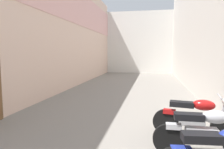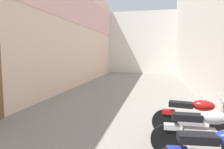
% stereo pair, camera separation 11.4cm
% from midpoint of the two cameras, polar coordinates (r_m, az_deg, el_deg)
% --- Properties ---
extents(ground_plane, '(36.80, 36.80, 0.00)m').
position_cam_midpoint_polar(ground_plane, '(7.66, 2.42, -8.51)').
color(ground_plane, gray).
extents(building_left, '(0.45, 20.80, 6.41)m').
position_cam_midpoint_polar(building_left, '(10.39, -14.32, 13.09)').
color(building_left, beige).
rests_on(building_left, ground).
extents(building_right, '(0.45, 20.80, 7.28)m').
position_cam_midpoint_polar(building_right, '(9.69, 25.22, 15.68)').
color(building_right, beige).
rests_on(building_right, ground).
extents(building_far_end, '(9.22, 2.00, 5.90)m').
position_cam_midpoint_polar(building_far_end, '(20.77, 8.75, 8.80)').
color(building_far_end, silver).
rests_on(building_far_end, ground).
extents(motorcycle_fifth, '(1.85, 0.58, 1.04)m').
position_cam_midpoint_polar(motorcycle_fifth, '(4.18, 25.01, -14.44)').
color(motorcycle_fifth, black).
rests_on(motorcycle_fifth, ground).
extents(motorcycle_sixth, '(1.84, 0.58, 1.04)m').
position_cam_midpoint_polar(motorcycle_sixth, '(5.00, 22.73, -10.98)').
color(motorcycle_sixth, black).
rests_on(motorcycle_sixth, ground).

